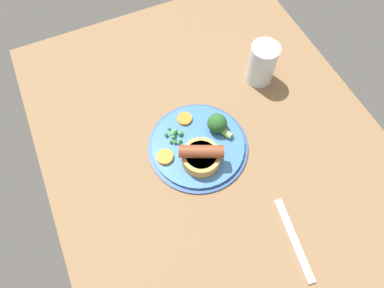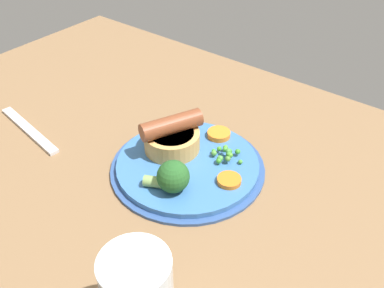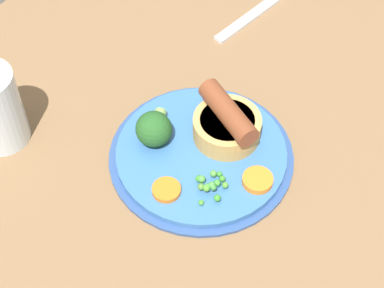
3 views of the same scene
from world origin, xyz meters
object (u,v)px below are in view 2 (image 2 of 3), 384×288
Objects in this scene: sausage_pudding at (172,136)px; broccoli_floret_near at (172,177)px; carrot_slice_1 at (229,180)px; carrot_slice_2 at (219,134)px; pea_pile at (225,154)px; dinner_plate at (188,166)px; fork at (29,130)px.

broccoli_floret_near is at bearing 64.62° from sausage_pudding.
carrot_slice_2 reaches higher than carrot_slice_1.
carrot_slice_1 is at bearing -49.59° from pea_pile.
dinner_plate is at bearing 81.86° from broccoli_floret_near.
carrot_slice_2 is (-0.06, 8.51, 1.28)cm from dinner_plate.
dinner_plate is 29.82cm from fork.
carrot_slice_1 reaches higher than dinner_plate.
carrot_slice_2 reaches higher than dinner_plate.
carrot_slice_1 is at bearing 22.99° from fork.
broccoli_floret_near is 1.72× the size of carrot_slice_2.
pea_pile is at bearing 45.70° from dinner_plate.
carrot_slice_1 is (11.78, -1.03, -2.01)cm from sausage_pudding.
sausage_pudding reaches higher than fork.
fork is at bearing -161.88° from dinner_plate.
dinner_plate is at bearing -89.60° from carrot_slice_2.
carrot_slice_1 is at bearing 109.54° from sausage_pudding.
broccoli_floret_near reaches higher than pea_pile.
dinner_plate is 2.36× the size of sausage_pudding.
sausage_pudding is 11.99cm from carrot_slice_1.
dinner_plate is at bearing -179.01° from carrot_slice_1.
fork is at bearing -157.39° from pea_pile.
pea_pile reaches higher than carrot_slice_1.
carrot_slice_1 is (7.67, 0.13, 1.20)cm from dinner_plate.
dinner_plate is 3.62× the size of broccoli_floret_near.
dinner_plate is 8.60cm from carrot_slice_2.
carrot_slice_1 is at bearing 21.29° from broccoli_floret_near.
broccoli_floret_near reaches higher than carrot_slice_1.
sausage_pudding is at bearing 164.26° from dinner_plate.
dinner_plate reaches higher than fork.
carrot_slice_1 is 37.25cm from fork.
sausage_pudding is at bearing 175.02° from carrot_slice_1.
pea_pile is 1.51× the size of carrot_slice_1.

